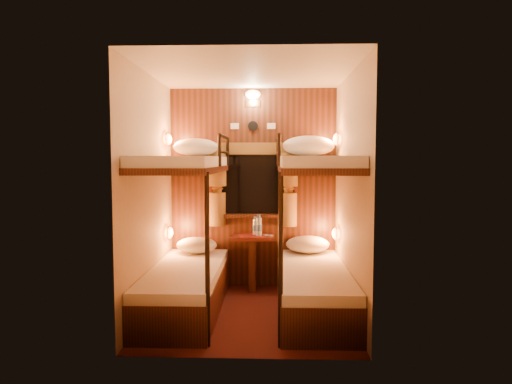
{
  "coord_description": "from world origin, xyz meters",
  "views": [
    {
      "loc": [
        0.22,
        -4.5,
        1.55
      ],
      "look_at": [
        0.07,
        0.15,
        1.22
      ],
      "focal_mm": 32.0,
      "sensor_mm": 36.0,
      "label": 1
    }
  ],
  "objects_px": {
    "bunk_left": "(186,257)",
    "bottle_left": "(255,227)",
    "table": "(252,255)",
    "bottle_right": "(259,227)",
    "bunk_right": "(313,258)"
  },
  "relations": [
    {
      "from": "bunk_right",
      "to": "table",
      "type": "bearing_deg",
      "value": 129.67
    },
    {
      "from": "table",
      "to": "bottle_right",
      "type": "bearing_deg",
      "value": -19.72
    },
    {
      "from": "bottle_left",
      "to": "bunk_left",
      "type": "bearing_deg",
      "value": -129.45
    },
    {
      "from": "bunk_left",
      "to": "table",
      "type": "distance_m",
      "value": 1.02
    },
    {
      "from": "bunk_left",
      "to": "bunk_right",
      "type": "height_order",
      "value": "same"
    },
    {
      "from": "table",
      "to": "bottle_right",
      "type": "distance_m",
      "value": 0.35
    },
    {
      "from": "bottle_left",
      "to": "bottle_right",
      "type": "distance_m",
      "value": 0.09
    },
    {
      "from": "table",
      "to": "bottle_right",
      "type": "height_order",
      "value": "bottle_right"
    },
    {
      "from": "table",
      "to": "bunk_right",
      "type": "bearing_deg",
      "value": -50.33
    },
    {
      "from": "bunk_right",
      "to": "bottle_right",
      "type": "distance_m",
      "value": 0.97
    },
    {
      "from": "bunk_left",
      "to": "table",
      "type": "bearing_deg",
      "value": 50.33
    },
    {
      "from": "bunk_left",
      "to": "bunk_right",
      "type": "xyz_separation_m",
      "value": [
        1.3,
        0.0,
        0.0
      ]
    },
    {
      "from": "bunk_left",
      "to": "bottle_left",
      "type": "bearing_deg",
      "value": 50.55
    },
    {
      "from": "bunk_left",
      "to": "bunk_right",
      "type": "distance_m",
      "value": 1.3
    },
    {
      "from": "bunk_right",
      "to": "table",
      "type": "xyz_separation_m",
      "value": [
        -0.65,
        0.78,
        -0.14
      ]
    }
  ]
}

